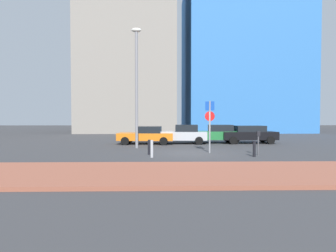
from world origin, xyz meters
TOP-DOWN VIEW (x-y plane):
  - ground_plane at (0.00, 0.00)m, footprint 120.00×120.00m
  - sidewalk_brick at (0.00, -6.24)m, footprint 40.00×4.32m
  - parked_car_orange at (-2.98, 5.64)m, footprint 4.60×2.26m
  - parked_car_silver at (0.01, 5.91)m, footprint 4.24×2.16m
  - parked_car_green at (2.96, 6.36)m, footprint 4.40×2.02m
  - parked_car_black at (5.63, 6.09)m, footprint 4.58×1.92m
  - parking_sign_post at (1.23, 0.06)m, footprint 0.60×0.10m
  - parking_meter at (3.84, -1.04)m, footprint 0.18×0.14m
  - street_lamp at (-3.51, 2.76)m, footprint 0.70×0.36m
  - traffic_bollard_near at (-2.45, -0.66)m, footprint 0.17×0.17m
  - traffic_bollard_mid at (-2.25, -1.79)m, footprint 0.15×0.15m
  - traffic_bollard_far at (3.39, -1.66)m, footprint 0.16×0.16m
  - building_colorful_midrise at (10.95, 28.29)m, footprint 17.55×17.84m
  - building_under_construction at (-6.71, 24.31)m, footprint 13.95×10.41m

SIDE VIEW (x-z plane):
  - ground_plane at x=0.00m, z-range 0.00..0.00m
  - sidewalk_brick at x=0.00m, z-range 0.00..0.14m
  - traffic_bollard_near at x=-2.45m, z-range 0.00..0.87m
  - traffic_bollard_far at x=3.39m, z-range 0.00..0.89m
  - traffic_bollard_mid at x=-2.25m, z-range 0.00..0.94m
  - parked_car_orange at x=-2.98m, z-range 0.02..1.47m
  - parked_car_black at x=5.63m, z-range 0.04..1.53m
  - parked_car_green at x=2.96m, z-range 0.01..1.57m
  - parked_car_silver at x=0.01m, z-range 0.01..1.58m
  - parking_meter at x=3.84m, z-range 0.21..1.60m
  - parking_sign_post at x=1.23m, z-range 0.42..3.60m
  - street_lamp at x=-3.51m, z-range 0.65..9.12m
  - building_under_construction at x=-6.71m, z-range 0.00..24.54m
  - building_colorful_midrise at x=10.95m, z-range 0.00..24.55m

